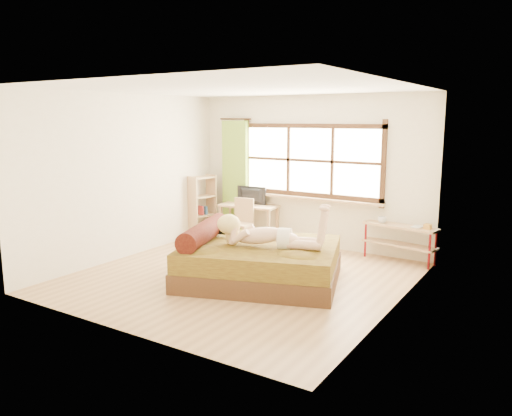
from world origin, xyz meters
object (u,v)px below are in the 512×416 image
Objects in this scene: desk at (249,210)px; woman at (268,224)px; bookshelf at (202,206)px; bed at (257,261)px; chair at (242,219)px; pipe_shelf at (401,235)px; kitten at (223,228)px.

woman is at bearing -57.39° from desk.
woman is 1.26× the size of bookshelf.
chair is (-1.32, 1.59, 0.19)m from bed.
woman is 2.57m from desk.
pipe_shelf is (2.75, 0.49, -0.04)m from chair.
woman reaches higher than pipe_shelf.
desk is 0.93× the size of pipe_shelf.
bed is 8.03× the size of kitten.
chair reaches higher than bed.
desk is (-1.61, 1.99, -0.27)m from woman.
woman reaches higher than kitten.
kitten is 1.98m from desk.
pipe_shelf is (2.85, 0.12, -0.16)m from desk.
bed is at bearing 151.88° from woman.
bed is at bearing -60.61° from desk.
chair is at bearing 94.91° from kitten.
desk is at bearing 97.47° from chair.
chair is at bearing -82.53° from desk.
desk is (-1.41, 1.96, 0.30)m from bed.
kitten is at bearing -72.56° from chair.
kitten is 0.28× the size of desk.
chair is at bearing 110.84° from bed.
chair is (-1.52, 1.62, -0.38)m from woman.
woman is 3.14m from bookshelf.
bed is 2.53m from pipe_shelf.
bed reaches higher than kitten.
chair reaches higher than kitten.
woman is at bearing -53.18° from chair.
pipe_shelf is at bearing -3.96° from desk.
bookshelf reaches higher than kitten.
chair is at bearing 2.05° from bookshelf.
bed is at bearing -115.25° from pipe_shelf.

